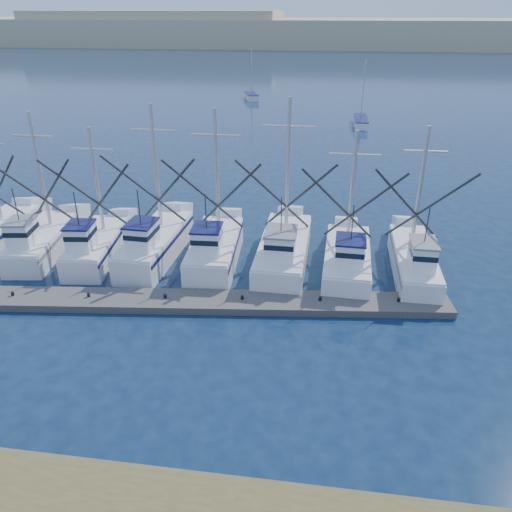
% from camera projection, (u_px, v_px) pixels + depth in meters
% --- Properties ---
extents(ground, '(500.00, 500.00, 0.00)m').
position_uv_depth(ground, '(259.00, 400.00, 19.62)').
color(ground, '#0C1E39').
rests_on(ground, ground).
extents(floating_dock, '(29.41, 5.20, 0.39)m').
position_uv_depth(floating_dock, '(166.00, 301.00, 25.89)').
color(floating_dock, '#56514D').
rests_on(floating_dock, ground).
extents(dune_ridge, '(360.00, 60.00, 10.00)m').
position_uv_depth(dune_ridge, '(328.00, 32.00, 203.52)').
color(dune_ridge, tan).
rests_on(dune_ridge, ground).
extents(trawler_fleet, '(28.73, 8.49, 9.53)m').
position_uv_depth(trawler_fleet, '(190.00, 248.00, 29.82)').
color(trawler_fleet, white).
rests_on(trawler_fleet, ground).
extents(sailboat_near, '(1.65, 6.50, 8.10)m').
position_uv_depth(sailboat_near, '(360.00, 122.00, 65.44)').
color(sailboat_near, white).
rests_on(sailboat_near, ground).
extents(sailboat_far, '(3.12, 5.20, 8.10)m').
position_uv_depth(sailboat_far, '(251.00, 96.00, 84.14)').
color(sailboat_far, white).
rests_on(sailboat_far, ground).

